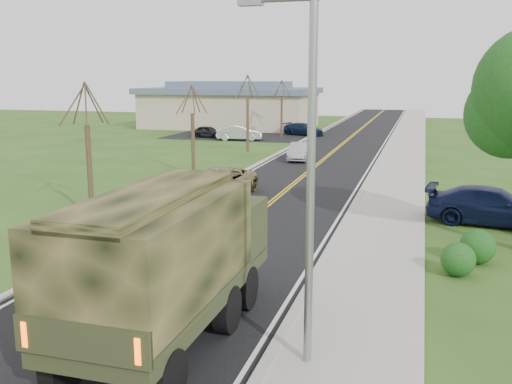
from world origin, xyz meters
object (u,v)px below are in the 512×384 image
at_px(pickup_navy, 493,206).
at_px(suv_champagne, 219,183).
at_px(sedan_silver, 299,152).
at_px(military_truck, 168,254).

bearing_deg(pickup_navy, suv_champagne, 88.78).
relative_size(suv_champagne, pickup_navy, 0.98).
bearing_deg(pickup_navy, sedan_silver, 43.81).
bearing_deg(suv_champagne, pickup_navy, -2.46).
bearing_deg(military_truck, suv_champagne, 106.19).
bearing_deg(sedan_silver, suv_champagne, -100.07).
relative_size(military_truck, sedan_silver, 1.93).
xyz_separation_m(military_truck, suv_champagne, (-4.60, 16.16, -1.45)).
distance_m(suv_champagne, pickup_navy, 13.43).
bearing_deg(sedan_silver, military_truck, -88.81).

